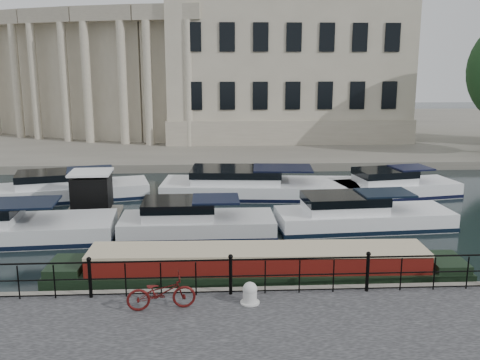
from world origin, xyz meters
name	(u,v)px	position (x,y,z in m)	size (l,w,h in m)	color
ground_plane	(228,281)	(0.00, 0.00, 0.00)	(160.00, 160.00, 0.00)	black
far_bank	(216,130)	(0.00, 39.00, 0.28)	(120.00, 42.00, 0.55)	#6B665B
railing	(231,273)	(0.00, -2.25, 1.20)	(24.14, 0.14, 1.22)	black
civic_building	(205,63)	(-1.00, 34.71, 7.04)	(53.55, 31.84, 16.85)	#ADA38C
bicycle	(161,292)	(-1.92, -3.11, 1.04)	(0.65, 1.86, 0.98)	#4A0E0D
mooring_bollard	(250,293)	(0.51, -2.87, 0.84)	(0.55, 0.55, 0.61)	silver
narrowboat	(258,272)	(0.98, -0.18, 0.37)	(13.81, 2.20, 1.51)	black
harbour_hut	(92,195)	(-6.21, 8.34, 0.95)	(2.68, 2.27, 2.16)	#6B665B
cabin_cruisers	(202,205)	(-1.01, 8.36, 0.37)	(27.39, 10.86, 1.99)	silver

